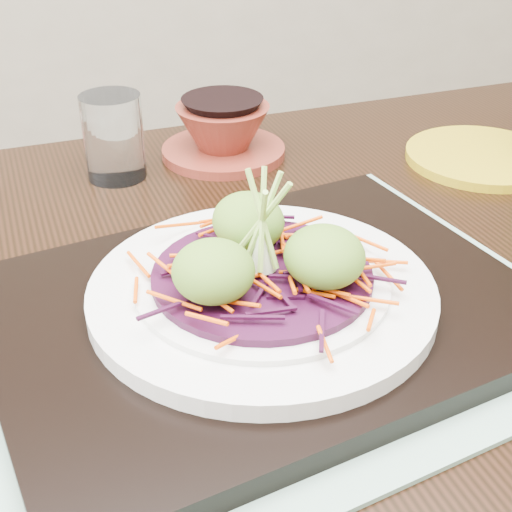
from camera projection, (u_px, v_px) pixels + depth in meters
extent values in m
cube|color=black|center=(277.00, 308.00, 0.66)|extent=(1.38, 1.00, 0.04)
cube|color=black|center=(488.00, 310.00, 1.35)|extent=(0.07, 0.07, 0.76)
cube|color=#7DA28A|center=(262.00, 321.00, 0.60)|extent=(0.59, 0.50, 0.00)
cube|color=black|center=(262.00, 309.00, 0.60)|extent=(0.51, 0.42, 0.02)
cylinder|color=silver|center=(262.00, 292.00, 0.59)|extent=(0.29, 0.29, 0.02)
cylinder|color=silver|center=(262.00, 282.00, 0.58)|extent=(0.21, 0.21, 0.01)
cylinder|color=#350A26|center=(262.00, 275.00, 0.58)|extent=(0.18, 0.18, 0.01)
ellipsoid|color=olive|center=(214.00, 272.00, 0.54)|extent=(0.07, 0.07, 0.05)
ellipsoid|color=olive|center=(325.00, 257.00, 0.56)|extent=(0.07, 0.07, 0.05)
ellipsoid|color=olive|center=(248.00, 222.00, 0.61)|extent=(0.07, 0.07, 0.05)
cylinder|color=white|center=(114.00, 137.00, 0.83)|extent=(0.09, 0.09, 0.10)
cylinder|color=maroon|center=(224.00, 151.00, 0.91)|extent=(0.17, 0.17, 0.01)
cylinder|color=#A88C12|center=(482.00, 157.00, 0.90)|extent=(0.23, 0.23, 0.01)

